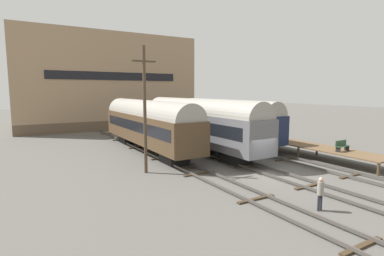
{
  "coord_description": "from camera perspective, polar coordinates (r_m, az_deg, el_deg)",
  "views": [
    {
      "loc": [
        -15.94,
        -15.13,
        6.13
      ],
      "look_at": [
        0.0,
        11.8,
        2.2
      ],
      "focal_mm": 28.0,
      "sensor_mm": 36.0,
      "label": 1
    }
  ],
  "objects": [
    {
      "name": "track_left",
      "position": [
        19.86,
        6.13,
        -10.43
      ],
      "size": [
        2.6,
        60.0,
        0.26
      ],
      "color": "#4C4742",
      "rests_on": "ground"
    },
    {
      "name": "train_car_brown",
      "position": [
        30.42,
        -8.48,
        1.05
      ],
      "size": [
        3.07,
        18.04,
        5.18
      ],
      "color": "black",
      "rests_on": "ground"
    },
    {
      "name": "bench",
      "position": [
        27.81,
        26.64,
        -2.98
      ],
      "size": [
        1.4,
        0.4,
        0.91
      ],
      "color": "#2D4C33",
      "rests_on": "station_platform"
    },
    {
      "name": "station_platform",
      "position": [
        29.91,
        21.24,
        -3.15
      ],
      "size": [
        2.9,
        14.32,
        1.11
      ],
      "color": "brown",
      "rests_on": "ground"
    },
    {
      "name": "track_middle",
      "position": [
        22.78,
        15.46,
        -8.34
      ],
      "size": [
        2.6,
        60.0,
        0.26
      ],
      "color": "#4C4742",
      "rests_on": "ground"
    },
    {
      "name": "utility_pole",
      "position": [
        22.17,
        -8.98,
        3.71
      ],
      "size": [
        1.8,
        0.24,
        9.33
      ],
      "color": "#473828",
      "rests_on": "ground"
    },
    {
      "name": "ground_plane",
      "position": [
        22.82,
        15.45,
        -8.69
      ],
      "size": [
        200.0,
        200.0,
        0.0
      ],
      "primitive_type": "plane",
      "color": "#56544F"
    },
    {
      "name": "person_worker",
      "position": [
        16.89,
        23.27,
        -10.91
      ],
      "size": [
        0.32,
        0.32,
        1.75
      ],
      "color": "#282833",
      "rests_on": "ground"
    },
    {
      "name": "train_car_navy",
      "position": [
        34.04,
        6.58,
        1.7
      ],
      "size": [
        2.92,
        15.54,
        5.13
      ],
      "color": "black",
      "rests_on": "ground"
    },
    {
      "name": "track_right",
      "position": [
        26.18,
        22.46,
        -6.62
      ],
      "size": [
        2.6,
        60.0,
        0.26
      ],
      "color": "#4C4742",
      "rests_on": "ground"
    },
    {
      "name": "train_car_grey",
      "position": [
        30.46,
        1.11,
        1.32
      ],
      "size": [
        2.98,
        19.0,
        5.31
      ],
      "color": "black",
      "rests_on": "ground"
    },
    {
      "name": "warehouse_building",
      "position": [
        54.15,
        -16.28,
        8.38
      ],
      "size": [
        28.2,
        13.05,
        15.11
      ],
      "color": "brown",
      "rests_on": "ground"
    }
  ]
}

